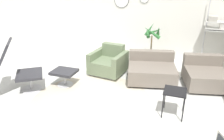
{
  "coord_description": "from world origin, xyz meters",
  "views": [
    {
      "loc": [
        1.56,
        -3.65,
        2.32
      ],
      "look_at": [
        0.18,
        0.27,
        0.55
      ],
      "focal_mm": 35.0,
      "sensor_mm": 36.0,
      "label": 1
    }
  ],
  "objects_px": {
    "lounge_chair": "(7,60)",
    "armchair_red": "(109,63)",
    "couch_second": "(205,76)",
    "ottoman": "(64,74)",
    "couch_low": "(151,71)",
    "potted_plant": "(151,46)",
    "side_table": "(175,94)"
  },
  "relations": [
    {
      "from": "ottoman",
      "to": "potted_plant",
      "type": "relative_size",
      "value": 0.46
    },
    {
      "from": "couch_second",
      "to": "potted_plant",
      "type": "bearing_deg",
      "value": -47.21
    },
    {
      "from": "ottoman",
      "to": "side_table",
      "type": "bearing_deg",
      "value": -9.16
    },
    {
      "from": "side_table",
      "to": "potted_plant",
      "type": "xyz_separation_m",
      "value": [
        -0.84,
        2.39,
        0.11
      ]
    },
    {
      "from": "ottoman",
      "to": "armchair_red",
      "type": "xyz_separation_m",
      "value": [
        0.72,
        0.99,
        -0.01
      ]
    },
    {
      "from": "lounge_chair",
      "to": "side_table",
      "type": "height_order",
      "value": "lounge_chair"
    },
    {
      "from": "armchair_red",
      "to": "couch_low",
      "type": "xyz_separation_m",
      "value": [
        1.12,
        -0.06,
        -0.03
      ]
    },
    {
      "from": "armchair_red",
      "to": "side_table",
      "type": "bearing_deg",
      "value": 148.58
    },
    {
      "from": "lounge_chair",
      "to": "potted_plant",
      "type": "xyz_separation_m",
      "value": [
        2.55,
        2.67,
        -0.21
      ]
    },
    {
      "from": "couch_low",
      "to": "ottoman",
      "type": "bearing_deg",
      "value": 13.53
    },
    {
      "from": "side_table",
      "to": "potted_plant",
      "type": "bearing_deg",
      "value": 109.33
    },
    {
      "from": "couch_low",
      "to": "couch_second",
      "type": "height_order",
      "value": "same"
    },
    {
      "from": "lounge_chair",
      "to": "ottoman",
      "type": "distance_m",
      "value": 1.23
    },
    {
      "from": "couch_low",
      "to": "lounge_chair",
      "type": "bearing_deg",
      "value": 16.94
    },
    {
      "from": "ottoman",
      "to": "potted_plant",
      "type": "height_order",
      "value": "potted_plant"
    },
    {
      "from": "lounge_chair",
      "to": "ottoman",
      "type": "bearing_deg",
      "value": 90.0
    },
    {
      "from": "ottoman",
      "to": "armchair_red",
      "type": "relative_size",
      "value": 0.59
    },
    {
      "from": "armchair_red",
      "to": "couch_second",
      "type": "xyz_separation_m",
      "value": [
        2.32,
        0.06,
        -0.03
      ]
    },
    {
      "from": "couch_low",
      "to": "potted_plant",
      "type": "relative_size",
      "value": 1.1
    },
    {
      "from": "lounge_chair",
      "to": "side_table",
      "type": "relative_size",
      "value": 2.55
    },
    {
      "from": "lounge_chair",
      "to": "armchair_red",
      "type": "height_order",
      "value": "lounge_chair"
    },
    {
      "from": "couch_low",
      "to": "couch_second",
      "type": "bearing_deg",
      "value": 172.21
    },
    {
      "from": "armchair_red",
      "to": "couch_second",
      "type": "height_order",
      "value": "armchair_red"
    },
    {
      "from": "armchair_red",
      "to": "couch_low",
      "type": "height_order",
      "value": "armchair_red"
    },
    {
      "from": "armchair_red",
      "to": "side_table",
      "type": "distance_m",
      "value": 2.24
    },
    {
      "from": "lounge_chair",
      "to": "potted_plant",
      "type": "relative_size",
      "value": 1.07
    },
    {
      "from": "couch_second",
      "to": "lounge_chair",
      "type": "bearing_deg",
      "value": 10.21
    },
    {
      "from": "couch_low",
      "to": "armchair_red",
      "type": "bearing_deg",
      "value": -16.34
    },
    {
      "from": "potted_plant",
      "to": "ottoman",
      "type": "bearing_deg",
      "value": -129.24
    },
    {
      "from": "couch_second",
      "to": "potted_plant",
      "type": "height_order",
      "value": "potted_plant"
    },
    {
      "from": "lounge_chair",
      "to": "side_table",
      "type": "xyz_separation_m",
      "value": [
        3.39,
        0.28,
        -0.32
      ]
    },
    {
      "from": "couch_second",
      "to": "potted_plant",
      "type": "xyz_separation_m",
      "value": [
        -1.41,
        0.95,
        0.29
      ]
    }
  ]
}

